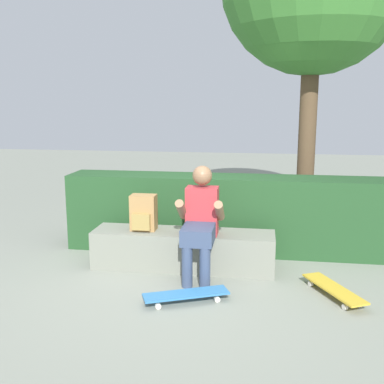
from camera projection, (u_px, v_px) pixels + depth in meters
name	position (u px, v px, depth m)	size (l,w,h in m)	color
ground_plane	(178.00, 278.00, 4.88)	(24.00, 24.00, 0.00)	gray
bench_main	(183.00, 250.00, 5.15)	(2.02, 0.47, 0.42)	gray
person_skater	(200.00, 219.00, 4.83)	(0.49, 0.62, 1.17)	#B73338
skateboard_near_person	(186.00, 295.00, 4.29)	(0.81, 0.51, 0.09)	teal
skateboard_beside_bench	(334.00, 289.00, 4.42)	(0.54, 0.80, 0.09)	gold
backpack_on_bench	(143.00, 213.00, 5.13)	(0.28, 0.23, 0.40)	#A37A47
hedge_row	(229.00, 214.00, 5.71)	(4.00, 0.55, 0.94)	#214723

